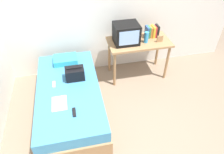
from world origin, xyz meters
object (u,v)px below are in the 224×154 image
Objects in this scene: tv at (126,33)px; magazine at (59,103)px; water_bottle at (146,37)px; picture_frame at (160,39)px; pillow at (66,60)px; remote_dark at (74,112)px; handbag at (75,74)px; book_row at (152,31)px; remote_silver at (54,84)px; bed at (70,99)px; desk at (139,46)px.

tv is 1.52× the size of magazine.
water_bottle is at bearing 31.20° from magazine.
picture_frame reaches higher than pillow.
picture_frame is 2.07m from remote_dark.
pillow reaches higher than remote_dark.
picture_frame is at bearing -10.44° from tv.
handbag reaches higher than remote_dark.
tv reaches higher than handbag.
pillow is at bearing 92.58° from remote_dark.
book_row is 2.05m from remote_silver.
water_bottle reaches higher than bed.
tv reaches higher than book_row.
magazine is (-0.27, -0.51, -0.10)m from handbag.
tv is at bearing -168.89° from book_row.
desk is at bearing 1.31° from pillow.
remote_silver reaches higher than magazine.
water_bottle is at bearing 40.12° from remote_dark.
pillow is at bearing 178.51° from water_bottle.
remote_dark is at bearing -145.21° from picture_frame.
magazine is (-1.62, -0.98, -0.34)m from water_bottle.
desk is 1.38m from pillow.
desk is 5.65× the size of water_bottle.
magazine is (-1.80, -1.17, -0.35)m from book_row.
desk is 0.41m from picture_frame.
book_row is at bearing 23.12° from handbag.
water_bottle is 1.90m from remote_dark.
remote_dark is at bearing -136.10° from desk.
pillow is (-1.48, 0.04, -0.30)m from water_bottle.
bed is at bearing -25.98° from remote_silver.
water_bottle is 1.51m from pillow.
handbag is at bearing -75.23° from pillow.
remote_dark is at bearing -87.42° from pillow.
water_bottle is 0.71× the size of magazine.
desk is at bearing 34.74° from magazine.
bed is 1.97m from book_row.
book_row is at bearing 21.65° from remote_silver.
handbag is (0.14, 0.19, 0.37)m from bed.
remote_dark is 0.70m from remote_silver.
handbag is at bearing -164.87° from picture_frame.
bed is at bearing -152.07° from desk.
pillow is 1.42× the size of magazine.
picture_frame reaches higher than remote_dark.
pillow reaches higher than magazine.
tv is at bearing 2.02° from pillow.
bed is 1.74m from water_bottle.
bed is at bearing -146.70° from tv.
magazine is at bearing -147.07° from book_row.
bed is 1.72× the size of desk.
bed is 1.52m from tv.
handbag is 1.03× the size of magazine.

